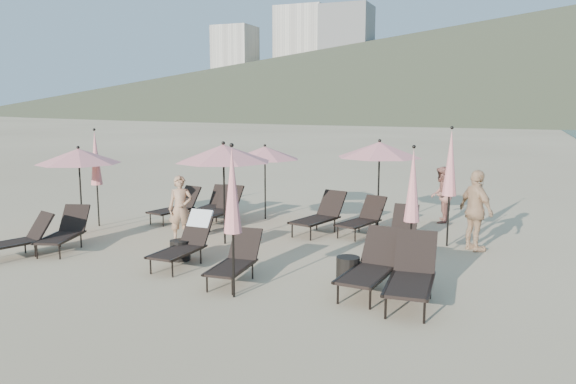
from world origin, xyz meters
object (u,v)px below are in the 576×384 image
at_px(umbrella_open_1, 223,153).
at_px(lounger_1, 65,231).
at_px(umbrella_closed_3, 413,186).
at_px(beachgoer_c, 476,211).
at_px(umbrella_open_2, 265,153).
at_px(side_table_0, 180,250).
at_px(lounger_6, 177,206).
at_px(lounger_11, 401,229).
at_px(umbrella_open_0, 79,156).
at_px(umbrella_closed_0, 232,191).
at_px(lounger_8, 219,208).
at_px(lounger_0, 18,238).
at_px(lounger_3, 236,260).
at_px(umbrella_closed_1, 450,163).
at_px(umbrella_closed_2, 96,158).
at_px(lounger_5, 412,273).
at_px(lounger_4, 371,265).
at_px(umbrella_open_3, 379,150).
at_px(beachgoer_a, 181,209).
at_px(lounger_10, 363,218).
at_px(lounger_7, 213,204).
at_px(lounger_9, 320,215).
at_px(side_table_1, 348,270).
at_px(lounger_2, 186,241).
at_px(beachgoer_b, 441,195).

bearing_deg(umbrella_open_1, lounger_1, -148.37).
xyz_separation_m(umbrella_closed_3, beachgoer_c, (0.98, 2.51, -0.83)).
xyz_separation_m(umbrella_open_2, side_table_0, (0.13, -4.56, -1.67)).
bearing_deg(lounger_1, lounger_6, 64.77).
relative_size(lounger_11, umbrella_open_0, 0.70).
distance_m(umbrella_open_1, umbrella_closed_0, 3.75).
height_order(lounger_11, umbrella_open_0, umbrella_open_0).
bearing_deg(lounger_8, lounger_6, -176.76).
bearing_deg(lounger_0, lounger_8, 81.00).
bearing_deg(lounger_3, lounger_1, 168.33).
relative_size(umbrella_closed_1, umbrella_closed_2, 1.05).
bearing_deg(lounger_11, umbrella_open_0, -168.43).
bearing_deg(lounger_6, lounger_5, -17.64).
xyz_separation_m(lounger_4, umbrella_open_3, (-1.04, 4.90, 1.60)).
relative_size(umbrella_closed_2, beachgoer_a, 1.66).
bearing_deg(beachgoer_c, lounger_0, 74.33).
relative_size(lounger_10, beachgoer_a, 1.07).
relative_size(umbrella_open_0, beachgoer_c, 1.22).
relative_size(lounger_7, lounger_9, 0.84).
bearing_deg(side_table_1, lounger_0, -172.30).
relative_size(umbrella_closed_1, umbrella_closed_3, 1.10).
bearing_deg(beachgoer_c, umbrella_closed_3, 117.58).
height_order(lounger_0, beachgoer_a, beachgoer_a).
xyz_separation_m(lounger_2, lounger_5, (4.62, -0.52, 0.00)).
xyz_separation_m(lounger_0, umbrella_closed_1, (8.31, 4.42, 1.49)).
distance_m(lounger_1, umbrella_closed_1, 8.75).
distance_m(lounger_8, beachgoer_c, 6.58).
height_order(lounger_5, lounger_6, lounger_5).
xyz_separation_m(lounger_5, lounger_10, (-1.99, 4.46, -0.07)).
relative_size(side_table_0, beachgoer_c, 0.24).
xyz_separation_m(lounger_1, umbrella_closed_0, (4.93, -1.35, 1.38)).
xyz_separation_m(lounger_5, umbrella_open_1, (-4.72, 2.34, 1.62)).
distance_m(lounger_6, beachgoer_c, 7.94).
height_order(lounger_1, lounger_10, lounger_1).
distance_m(umbrella_open_1, beachgoer_b, 6.31).
relative_size(lounger_7, lounger_8, 0.86).
bearing_deg(lounger_7, umbrella_open_2, 16.81).
bearing_deg(umbrella_closed_1, lounger_4, -102.55).
relative_size(umbrella_open_1, beachgoer_a, 1.52).
xyz_separation_m(lounger_7, umbrella_open_1, (1.74, -2.50, 1.70)).
bearing_deg(lounger_11, side_table_0, -145.88).
bearing_deg(umbrella_closed_0, beachgoer_c, 53.50).
bearing_deg(lounger_1, lounger_2, -16.24).
distance_m(lounger_7, umbrella_open_2, 2.09).
relative_size(umbrella_closed_0, beachgoer_b, 1.68).
height_order(lounger_2, umbrella_open_2, umbrella_open_2).
xyz_separation_m(lounger_7, lounger_8, (0.61, -0.77, 0.06)).
height_order(lounger_0, lounger_2, lounger_2).
bearing_deg(lounger_9, lounger_3, -77.43).
bearing_deg(umbrella_open_3, lounger_2, -121.42).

